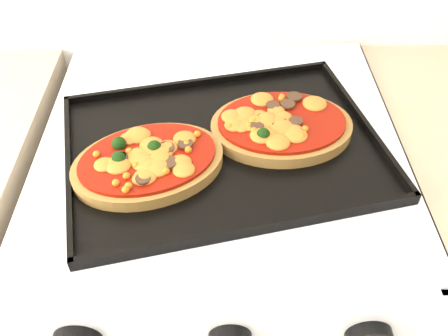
{
  "coord_description": "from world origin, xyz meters",
  "views": [
    {
      "loc": [
        0.02,
        1.07,
        1.44
      ],
      "look_at": [
        0.03,
        1.61,
        0.92
      ],
      "focal_mm": 40.0,
      "sensor_mm": 36.0,
      "label": 1
    }
  ],
  "objects_px": {
    "baking_tray": "(223,145)",
    "pizza_left": "(148,161)",
    "stove": "(222,288)",
    "pizza_right": "(282,125)"
  },
  "relations": [
    {
      "from": "baking_tray",
      "to": "pizza_right",
      "type": "bearing_deg",
      "value": 6.05
    },
    {
      "from": "stove",
      "to": "baking_tray",
      "type": "bearing_deg",
      "value": -84.08
    },
    {
      "from": "pizza_left",
      "to": "stove",
      "type": "bearing_deg",
      "value": 38.65
    },
    {
      "from": "stove",
      "to": "pizza_right",
      "type": "height_order",
      "value": "pizza_right"
    },
    {
      "from": "stove",
      "to": "pizza_left",
      "type": "bearing_deg",
      "value": -141.35
    },
    {
      "from": "baking_tray",
      "to": "pizza_right",
      "type": "relative_size",
      "value": 2.12
    },
    {
      "from": "baking_tray",
      "to": "pizza_left",
      "type": "relative_size",
      "value": 2.11
    },
    {
      "from": "stove",
      "to": "pizza_left",
      "type": "relative_size",
      "value": 3.97
    },
    {
      "from": "pizza_right",
      "to": "baking_tray",
      "type": "bearing_deg",
      "value": -161.31
    },
    {
      "from": "baking_tray",
      "to": "pizza_left",
      "type": "distance_m",
      "value": 0.12
    }
  ]
}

